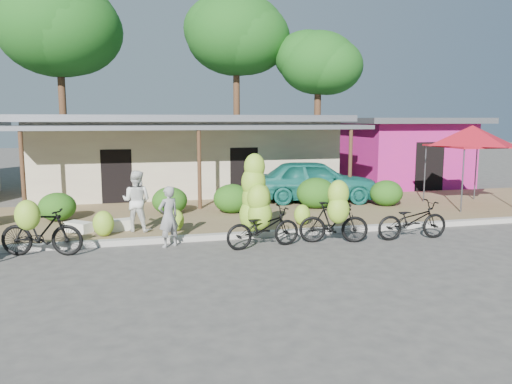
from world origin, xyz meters
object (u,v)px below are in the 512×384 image
vendor (168,217)px  sack_near (117,225)px  tree_far_center (54,26)px  tree_center_right (232,33)px  tree_near_right (314,61)px  red_canopy (472,136)px  bike_far_right (412,220)px  bike_left (40,230)px  teal_van (314,181)px  bystander (136,201)px  bike_center (259,211)px  sack_far (79,227)px  bike_right (335,217)px

vendor → sack_near: bearing=-81.4°
tree_far_center → tree_center_right: tree_far_center is taller
tree_near_right → vendor: (-8.71, -13.09, -5.45)m
tree_far_center → red_canopy: (15.15, -11.69, -5.12)m
bike_far_right → bike_left: bearing=87.8°
tree_center_right → vendor: size_ratio=6.41×
tree_far_center → vendor: (4.29, -14.59, -6.96)m
teal_van → bystander: bearing=130.2°
bike_left → bike_center: (5.21, -0.19, 0.24)m
tree_far_center → tree_center_right: bearing=3.2°
tree_near_right → bike_left: size_ratio=3.91×
red_canopy → sack_near: bearing=-174.4°
vendor → teal_van: bearing=-167.8°
sack_far → bike_right: bearing=-21.2°
bike_center → teal_van: (3.55, 5.45, 0.03)m
red_canopy → bystander: size_ratio=2.07×
bike_center → vendor: bike_center is taller
bike_center → teal_van: bearing=-42.1°
bike_center → vendor: (-2.24, 0.39, -0.11)m
tree_far_center → tree_center_right: 9.01m
tree_far_center → bystander: bearing=-74.9°
bike_left → bystander: 2.82m
tree_center_right → bike_far_right: 17.53m
bike_left → sack_far: bearing=-4.4°
tree_near_right → bike_right: 15.59m
sack_far → bystander: (1.56, -0.25, 0.70)m
vendor → tree_near_right: bearing=-152.6°
bike_left → teal_van: (8.76, 5.25, 0.27)m
bystander → bike_far_right: bearing=-174.6°
bike_center → bike_right: 1.96m
red_canopy → bike_center: bearing=-159.1°
tree_center_right → bike_right: 17.38m
tree_far_center → bike_right: (8.44, -15.35, -7.02)m
bike_left → red_canopy: bearing=-63.4°
red_canopy → teal_van: (-5.08, 2.14, -1.70)m
bystander → red_canopy: bearing=-150.1°
tree_center_right → sack_far: 16.86m
bike_right → teal_van: size_ratio=0.40×
bike_far_right → teal_van: bearing=7.0°
bike_right → vendor: bike_right is taller
bike_right → bike_far_right: 2.23m
bike_left → vendor: 2.98m
bike_far_right → vendor: 6.42m
tree_near_right → bike_left: bearing=-131.3°
bike_center → vendor: size_ratio=1.51×
tree_center_right → sack_near: 16.51m
red_canopy → bike_right: red_canopy is taller
sack_far → sack_near: bearing=-3.2°
tree_near_right → red_canopy: 11.02m
bike_far_right → sack_far: bearing=75.1°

